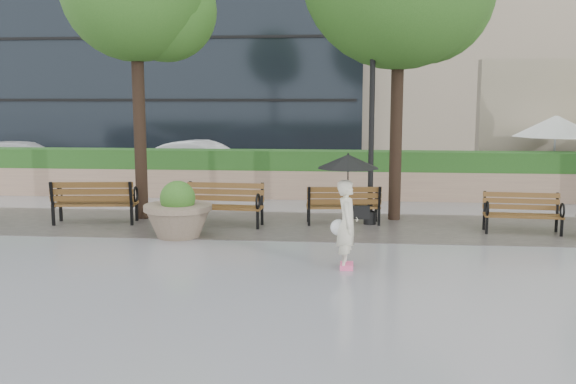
# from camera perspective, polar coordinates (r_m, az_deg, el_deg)

# --- Properties ---
(ground) EXTENTS (100.00, 100.00, 0.00)m
(ground) POSITION_cam_1_polar(r_m,az_deg,el_deg) (11.32, 3.15, -6.09)
(ground) COLOR gray
(ground) RESTS_ON ground
(cobble_strip) EXTENTS (28.00, 3.20, 0.01)m
(cobble_strip) POSITION_cam_1_polar(r_m,az_deg,el_deg) (14.25, 3.63, -3.04)
(cobble_strip) COLOR #383330
(cobble_strip) RESTS_ON ground
(hedge_wall) EXTENTS (24.00, 0.80, 1.35)m
(hedge_wall) POSITION_cam_1_polar(r_m,az_deg,el_deg) (18.09, 4.04, 1.53)
(hedge_wall) COLOR tan
(hedge_wall) RESTS_ON ground
(asphalt_street) EXTENTS (40.00, 7.00, 0.00)m
(asphalt_street) POSITION_cam_1_polar(r_m,az_deg,el_deg) (22.14, 4.27, 1.07)
(asphalt_street) COLOR black
(asphalt_street) RESTS_ON ground
(bench_0) EXTENTS (1.90, 0.93, 0.98)m
(bench_0) POSITION_cam_1_polar(r_m,az_deg,el_deg) (15.11, -16.74, -1.62)
(bench_0) COLOR brown
(bench_0) RESTS_ON ground
(bench_1) EXTENTS (1.80, 0.80, 0.94)m
(bench_1) POSITION_cam_1_polar(r_m,az_deg,el_deg) (14.26, -5.79, -1.93)
(bench_1) COLOR brown
(bench_1) RESTS_ON ground
(bench_2) EXTENTS (1.69, 0.82, 0.88)m
(bench_2) POSITION_cam_1_polar(r_m,az_deg,el_deg) (14.46, 4.92, -1.85)
(bench_2) COLOR brown
(bench_2) RESTS_ON ground
(bench_3) EXTENTS (1.60, 0.72, 0.84)m
(bench_3) POSITION_cam_1_polar(r_m,az_deg,el_deg) (14.32, 20.07, -2.49)
(bench_3) COLOR brown
(bench_3) RESTS_ON ground
(planter_left) EXTENTS (1.38, 1.38, 1.16)m
(planter_left) POSITION_cam_1_polar(r_m,az_deg,el_deg) (13.27, -9.74, -2.04)
(planter_left) COLOR #7F6B56
(planter_left) RESTS_ON ground
(lamppost) EXTENTS (0.28, 0.28, 4.52)m
(lamppost) POSITION_cam_1_polar(r_m,az_deg,el_deg) (14.29, 7.42, 5.05)
(lamppost) COLOR black
(lamppost) RESTS_ON ground
(patio_umb_white) EXTENTS (2.50, 2.50, 2.30)m
(patio_umb_white) POSITION_cam_1_polar(r_m,az_deg,el_deg) (20.21, 22.71, 5.39)
(patio_umb_white) COLOR black
(patio_umb_white) RESTS_ON ground
(car_left) EXTENTS (4.81, 2.75, 1.31)m
(car_left) POSITION_cam_1_polar(r_m,az_deg,el_deg) (24.18, -22.26, 2.64)
(car_left) COLOR silver
(car_left) RESTS_ON ground
(car_right) EXTENTS (4.35, 2.30, 1.36)m
(car_right) POSITION_cam_1_polar(r_m,az_deg,el_deg) (21.98, -7.52, 2.75)
(car_right) COLOR silver
(car_right) RESTS_ON ground
(pedestrian) EXTENTS (1.03, 1.03, 1.90)m
(pedestrian) POSITION_cam_1_polar(r_m,az_deg,el_deg) (10.64, 5.30, -0.69)
(pedestrian) COLOR beige
(pedestrian) RESTS_ON ground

